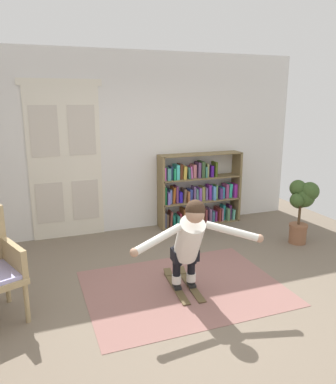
{
  "coord_description": "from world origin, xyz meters",
  "views": [
    {
      "loc": [
        -1.56,
        -3.38,
        2.19
      ],
      "look_at": [
        0.01,
        0.82,
        1.05
      ],
      "focal_mm": 35.18,
      "sensor_mm": 36.0,
      "label": 1
    }
  ],
  "objects_px": {
    "person_skier": "(190,239)",
    "potted_plant": "(302,203)",
    "skis_pair": "(183,285)",
    "bookshelf": "(197,193)"
  },
  "relations": [
    {
      "from": "skis_pair",
      "to": "person_skier",
      "type": "height_order",
      "value": "person_skier"
    },
    {
      "from": "skis_pair",
      "to": "person_skier",
      "type": "distance_m",
      "value": 0.69
    },
    {
      "from": "potted_plant",
      "to": "skis_pair",
      "type": "bearing_deg",
      "value": -162.84
    },
    {
      "from": "potted_plant",
      "to": "skis_pair",
      "type": "height_order",
      "value": "potted_plant"
    },
    {
      "from": "bookshelf",
      "to": "potted_plant",
      "type": "bearing_deg",
      "value": -50.43
    },
    {
      "from": "potted_plant",
      "to": "person_skier",
      "type": "bearing_deg",
      "value": -158.14
    },
    {
      "from": "skis_pair",
      "to": "person_skier",
      "type": "relative_size",
      "value": 0.57
    },
    {
      "from": "potted_plant",
      "to": "person_skier",
      "type": "distance_m",
      "value": 2.43
    },
    {
      "from": "person_skier",
      "to": "potted_plant",
      "type": "bearing_deg",
      "value": 21.86
    },
    {
      "from": "bookshelf",
      "to": "person_skier",
      "type": "bearing_deg",
      "value": -116.79
    }
  ]
}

